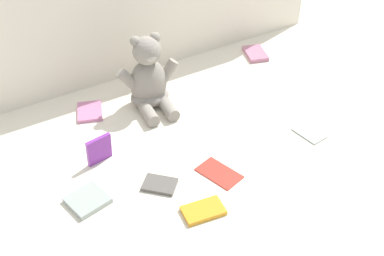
% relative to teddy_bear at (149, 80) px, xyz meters
% --- Properties ---
extents(ground_plane, '(3.20, 3.20, 0.00)m').
position_rel_teddy_bear_xyz_m(ground_plane, '(-0.02, -0.20, -0.10)').
color(ground_plane, silver).
extents(teddy_bear, '(0.22, 0.21, 0.27)m').
position_rel_teddy_bear_xyz_m(teddy_bear, '(0.00, 0.00, 0.00)').
color(teddy_bear, gray).
rests_on(teddy_bear, ground_plane).
extents(book_case_0, '(0.12, 0.13, 0.01)m').
position_rel_teddy_bear_xyz_m(book_case_0, '(-0.20, 0.06, -0.09)').
color(book_case_0, '#BE6D99').
rests_on(book_case_0, ground_plane).
extents(book_case_1, '(0.12, 0.08, 0.01)m').
position_rel_teddy_bear_xyz_m(book_case_1, '(-0.12, -0.53, -0.09)').
color(book_case_1, orange).
rests_on(book_case_1, ground_plane).
extents(book_case_2, '(0.12, 0.12, 0.02)m').
position_rel_teddy_bear_xyz_m(book_case_2, '(-0.37, -0.33, -0.09)').
color(book_case_2, '#97A19B').
rests_on(book_case_2, ground_plane).
extents(book_case_3, '(0.08, 0.11, 0.01)m').
position_rel_teddy_bear_xyz_m(book_case_3, '(0.37, -0.42, -0.09)').
color(book_case_3, '#99A59C').
rests_on(book_case_3, ground_plane).
extents(book_case_4, '(0.08, 0.03, 0.09)m').
position_rel_teddy_bear_xyz_m(book_case_4, '(-0.27, -0.19, -0.05)').
color(book_case_4, purple).
rests_on(book_case_4, ground_plane).
extents(book_case_5, '(0.11, 0.14, 0.02)m').
position_rel_teddy_bear_xyz_m(book_case_5, '(0.53, 0.08, -0.09)').
color(book_case_5, '#B36C8A').
rests_on(book_case_5, ground_plane).
extents(book_case_6, '(0.11, 0.11, 0.01)m').
position_rel_teddy_bear_xyz_m(book_case_6, '(-0.17, -0.38, -0.09)').
color(book_case_6, '#5A5450').
rests_on(book_case_6, ground_plane).
extents(book_case_7, '(0.11, 0.15, 0.01)m').
position_rel_teddy_bear_xyz_m(book_case_7, '(0.01, -0.43, -0.10)').
color(book_case_7, red).
rests_on(book_case_7, ground_plane).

